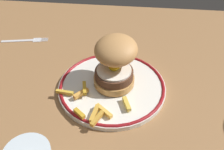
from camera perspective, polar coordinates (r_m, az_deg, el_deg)
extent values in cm
cube|color=olive|center=(67.05, 1.98, -4.75)|extent=(124.49, 92.75, 4.00)
cylinder|color=white|center=(65.79, 0.00, -2.64)|extent=(26.55, 26.55, 1.20)
torus|color=maroon|center=(65.38, 0.00, -2.26)|extent=(26.15, 26.15, 0.80)
cylinder|color=tan|center=(64.93, 0.43, -1.07)|extent=(10.01, 10.01, 1.80)
cylinder|color=#4D2E1F|center=(63.66, 0.44, 0.22)|extent=(9.32, 9.32, 2.04)
cylinder|color=white|center=(62.84, 0.44, 1.10)|extent=(8.34, 8.34, 0.50)
ellipsoid|color=yellow|center=(62.65, 0.46, 1.75)|extent=(2.60, 2.60, 1.40)
ellipsoid|color=tan|center=(61.38, 0.85, 5.48)|extent=(12.91, 13.37, 6.74)
cube|color=gold|center=(58.38, -7.05, -8.23)|extent=(3.00, 2.76, 0.90)
cube|color=gold|center=(62.53, -6.72, -3.97)|extent=(3.36, 3.60, 0.96)
cube|color=#EEB847|center=(58.50, -1.73, -7.73)|extent=(4.16, 3.75, 0.84)
cube|color=gold|center=(62.72, -5.97, -2.80)|extent=(1.67, 4.13, 0.80)
cube|color=gold|center=(59.92, 3.18, -6.22)|extent=(2.28, 4.06, 0.93)
cube|color=gold|center=(63.54, -10.20, -3.68)|extent=(4.33, 1.25, 0.75)
cube|color=gold|center=(70.61, 2.64, 3.07)|extent=(3.98, 2.61, 0.71)
cube|color=gold|center=(57.09, -3.23, -9.37)|extent=(2.67, 4.30, 0.91)
cube|color=gold|center=(58.03, -3.81, -8.30)|extent=(1.67, 4.85, 0.93)
cube|color=silver|center=(88.12, -19.74, 7.01)|extent=(10.01, 2.84, 0.36)
cube|color=silver|center=(86.70, -15.90, 7.34)|extent=(2.77, 2.61, 0.32)
cube|color=silver|center=(86.89, -14.41, 7.73)|extent=(2.41, 0.70, 0.28)
cube|color=silver|center=(86.48, -14.45, 7.55)|extent=(2.41, 0.70, 0.28)
cube|color=silver|center=(86.06, -14.48, 7.37)|extent=(2.41, 0.70, 0.28)
cube|color=silver|center=(85.65, -14.52, 7.18)|extent=(2.41, 0.70, 0.28)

